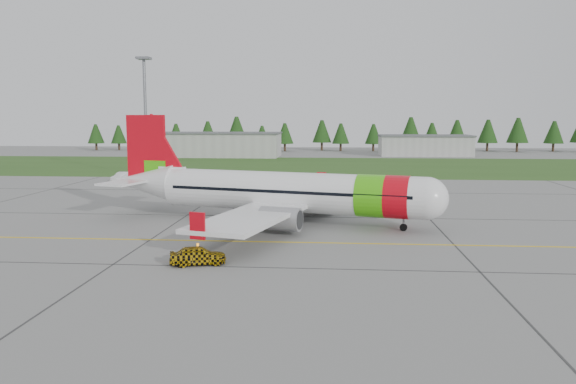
{
  "coord_description": "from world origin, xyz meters",
  "views": [
    {
      "loc": [
        0.19,
        -36.96,
        10.12
      ],
      "look_at": [
        -3.84,
        13.37,
        3.46
      ],
      "focal_mm": 35.0,
      "sensor_mm": 36.0,
      "label": 1
    }
  ],
  "objects": [
    {
      "name": "ground",
      "position": [
        0.0,
        0.0,
        0.0
      ],
      "size": [
        320.0,
        320.0,
        0.0
      ],
      "primitive_type": "plane",
      "color": "gray",
      "rests_on": "ground"
    },
    {
      "name": "aircraft",
      "position": [
        -4.65,
        16.59,
        3.01
      ],
      "size": [
        33.82,
        31.87,
        10.45
      ],
      "rotation": [
        0.0,
        0.0,
        -0.26
      ],
      "color": "white",
      "rests_on": "ground"
    },
    {
      "name": "follow_me_car",
      "position": [
        -9.09,
        0.44,
        1.95
      ],
      "size": [
        1.69,
        1.86,
        3.9
      ],
      "primitive_type": "imported",
      "rotation": [
        0.0,
        0.0,
        1.83
      ],
      "color": "gold",
      "rests_on": "ground"
    },
    {
      "name": "service_van",
      "position": [
        -33.28,
        49.63,
        2.39
      ],
      "size": [
        1.93,
        1.86,
        4.79
      ],
      "primitive_type": "imported",
      "rotation": [
        0.0,
        0.0,
        -0.18
      ],
      "color": "silver",
      "rests_on": "ground"
    },
    {
      "name": "grass_strip",
      "position": [
        0.0,
        82.0,
        0.01
      ],
      "size": [
        320.0,
        50.0,
        0.03
      ],
      "primitive_type": "cube",
      "color": "#30561E",
      "rests_on": "ground"
    },
    {
      "name": "taxi_guideline",
      "position": [
        0.0,
        8.0,
        0.01
      ],
      "size": [
        120.0,
        0.25,
        0.02
      ],
      "primitive_type": "cube",
      "color": "gold",
      "rests_on": "ground"
    },
    {
      "name": "hangar_west",
      "position": [
        -30.0,
        110.0,
        3.0
      ],
      "size": [
        32.0,
        14.0,
        6.0
      ],
      "primitive_type": "cube",
      "color": "#A8A8A3",
      "rests_on": "ground"
    },
    {
      "name": "hangar_east",
      "position": [
        25.0,
        118.0,
        2.6
      ],
      "size": [
        24.0,
        12.0,
        5.2
      ],
      "primitive_type": "cube",
      "color": "#A8A8A3",
      "rests_on": "ground"
    },
    {
      "name": "floodlight_mast",
      "position": [
        -32.0,
        58.0,
        10.0
      ],
      "size": [
        0.5,
        0.5,
        20.0
      ],
      "primitive_type": "cylinder",
      "color": "slate",
      "rests_on": "ground"
    },
    {
      "name": "treeline",
      "position": [
        0.0,
        138.0,
        5.0
      ],
      "size": [
        160.0,
        8.0,
        10.0
      ],
      "primitive_type": null,
      "color": "#1C3F14",
      "rests_on": "ground"
    }
  ]
}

